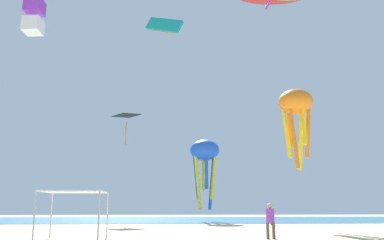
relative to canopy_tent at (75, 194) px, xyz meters
The scene contains 9 objects.
ocean_strip 28.84m from the canopy_tent, 77.29° to the left, with size 110.00×22.00×0.03m, color teal.
canopy_tent is the anchor object (origin of this frame).
person_near_tent 9.79m from the canopy_tent, ahead, with size 0.47×0.42×1.75m.
person_leftmost 19.75m from the canopy_tent, 47.19° to the left, with size 0.42×0.46×1.76m.
kite_octopus_orange 17.35m from the canopy_tent, 29.85° to the left, with size 3.29×3.29×5.89m.
kite_parafoil_teal 22.82m from the canopy_tent, 75.34° to the left, with size 3.71×2.72×2.64m.
kite_diamond_black 22.22m from the canopy_tent, 89.15° to the left, with size 3.12×3.12×3.13m.
kite_box_purple 17.27m from the canopy_tent, 122.84° to the left, with size 1.44×1.48×2.77m.
kite_octopus_blue 24.19m from the canopy_tent, 69.07° to the left, with size 3.34×3.34×7.28m.
Camera 1 is at (-1.80, -18.30, 1.65)m, focal length 38.53 mm.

